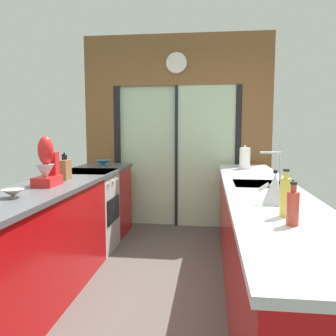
# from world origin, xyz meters

# --- Properties ---
(ground_plane) EXTENTS (5.04, 7.60, 0.02)m
(ground_plane) POSITION_xyz_m (0.00, 0.60, -0.01)
(ground_plane) COLOR #4C4742
(back_wall_unit) EXTENTS (2.64, 0.12, 2.70)m
(back_wall_unit) POSITION_xyz_m (0.00, 2.40, 1.52)
(back_wall_unit) COLOR brown
(back_wall_unit) RESTS_ON ground_plane
(left_counter_run) EXTENTS (0.62, 3.80, 0.92)m
(left_counter_run) POSITION_xyz_m (-0.91, 0.13, 0.47)
(left_counter_run) COLOR #AD0C0F
(left_counter_run) RESTS_ON ground_plane
(right_counter_run) EXTENTS (0.62, 3.80, 0.92)m
(right_counter_run) POSITION_xyz_m (0.91, 0.30, 0.46)
(right_counter_run) COLOR #AD0C0F
(right_counter_run) RESTS_ON ground_plane
(sink_faucet) EXTENTS (0.19, 0.02, 0.28)m
(sink_faucet) POSITION_xyz_m (1.06, 0.55, 1.11)
(sink_faucet) COLOR #B7BABC
(sink_faucet) RESTS_ON right_counter_run
(oven_range) EXTENTS (0.60, 0.60, 0.92)m
(oven_range) POSITION_xyz_m (-0.91, 1.25, 0.46)
(oven_range) COLOR #B7BABC
(oven_range) RESTS_ON ground_plane
(mixing_bowl_mid) EXTENTS (0.16, 0.16, 0.06)m
(mixing_bowl_mid) POSITION_xyz_m (-0.89, -0.32, 0.95)
(mixing_bowl_mid) COLOR gray
(mixing_bowl_mid) RESTS_ON left_counter_run
(mixing_bowl_far) EXTENTS (0.22, 0.22, 0.08)m
(mixing_bowl_far) POSITION_xyz_m (-0.89, 1.77, 0.96)
(mixing_bowl_far) COLOR teal
(mixing_bowl_far) RESTS_ON left_counter_run
(knife_block) EXTENTS (0.08, 0.14, 0.26)m
(knife_block) POSITION_xyz_m (-0.89, 0.57, 1.02)
(knife_block) COLOR brown
(knife_block) RESTS_ON left_counter_run
(stand_mixer) EXTENTS (0.17, 0.27, 0.42)m
(stand_mixer) POSITION_xyz_m (-0.89, 0.21, 1.08)
(stand_mixer) COLOR red
(stand_mixer) RESTS_ON left_counter_run
(kettle) EXTENTS (0.25, 0.16, 0.22)m
(kettle) POSITION_xyz_m (0.89, -0.31, 1.02)
(kettle) COLOR #B7BABC
(kettle) RESTS_ON right_counter_run
(soap_bottle_near) EXTENTS (0.06, 0.06, 0.22)m
(soap_bottle_near) POSITION_xyz_m (0.89, -0.81, 1.01)
(soap_bottle_near) COLOR #B23D2D
(soap_bottle_near) RESTS_ON right_counter_run
(soap_bottle_far) EXTENTS (0.06, 0.06, 0.26)m
(soap_bottle_far) POSITION_xyz_m (0.89, -0.63, 1.03)
(soap_bottle_far) COLOR #D1CC4C
(soap_bottle_far) RESTS_ON right_counter_run
(paper_towel_roll) EXTENTS (0.15, 0.15, 0.28)m
(paper_towel_roll) POSITION_xyz_m (0.89, 1.68, 1.05)
(paper_towel_roll) COLOR #B7BABC
(paper_towel_roll) RESTS_ON right_counter_run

